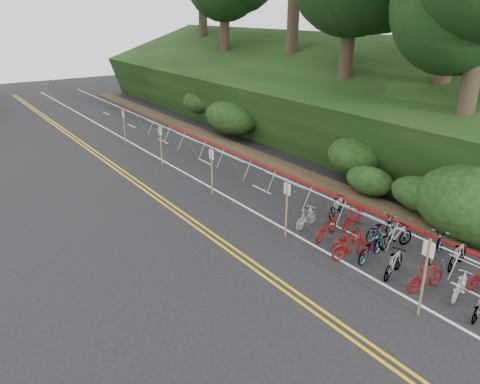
# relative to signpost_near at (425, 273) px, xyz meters

# --- Properties ---
(ground) EXTENTS (120.00, 120.00, 0.00)m
(ground) POSITION_rel_signpost_near_xyz_m (-0.51, 1.69, -1.53)
(ground) COLOR black
(ground) RESTS_ON ground
(road_markings) EXTENTS (7.47, 80.00, 0.01)m
(road_markings) POSITION_rel_signpost_near_xyz_m (0.13, 11.79, -1.53)
(road_markings) COLOR gold
(road_markings) RESTS_ON ground
(red_curb) EXTENTS (0.25, 28.00, 0.10)m
(red_curb) POSITION_rel_signpost_near_xyz_m (5.19, 13.69, -1.48)
(red_curb) COLOR maroon
(red_curb) RESTS_ON ground
(embankment) EXTENTS (14.30, 48.14, 9.11)m
(embankment) POSITION_rel_signpost_near_xyz_m (12.45, 20.73, 1.03)
(embankment) COLOR black
(embankment) RESTS_ON ground
(bike_racks_rest) EXTENTS (1.14, 23.00, 1.17)m
(bike_racks_rest) POSITION_rel_signpost_near_xyz_m (2.49, 14.69, -0.68)
(bike_racks_rest) COLOR gray
(bike_racks_rest) RESTS_ON ground
(signpost_near) EXTENTS (0.08, 0.40, 2.69)m
(signpost_near) POSITION_rel_signpost_near_xyz_m (0.00, 0.00, 0.00)
(signpost_near) COLOR brown
(signpost_near) RESTS_ON ground
(signposts_rest) EXTENTS (0.08, 18.40, 2.50)m
(signposts_rest) POSITION_rel_signpost_near_xyz_m (0.09, 15.69, -0.10)
(signposts_rest) COLOR brown
(signposts_rest) RESTS_ON ground
(bike_front) EXTENTS (0.95, 1.83, 1.06)m
(bike_front) POSITION_rel_signpost_near_xyz_m (0.94, 3.72, -1.00)
(bike_front) COLOR maroon
(bike_front) RESTS_ON ground
(bike_valet) EXTENTS (3.48, 9.86, 1.07)m
(bike_valet) POSITION_rel_signpost_near_xyz_m (2.41, 2.84, -1.05)
(bike_valet) COLOR slate
(bike_valet) RESTS_ON ground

